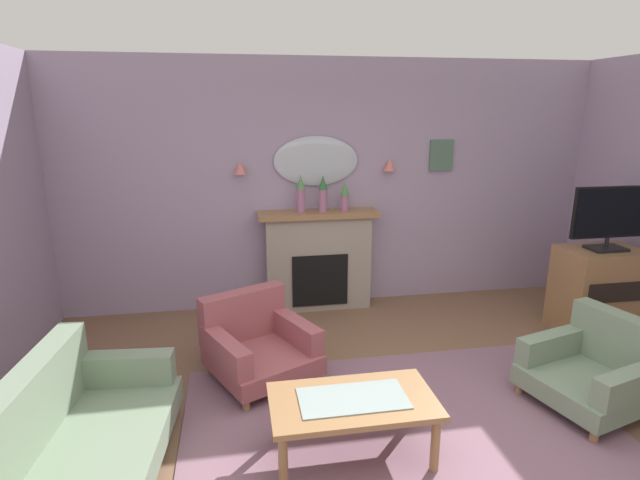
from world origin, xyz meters
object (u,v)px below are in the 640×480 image
at_px(wall_sconce_right, 390,165).
at_px(armchair_by_coffee_table, 597,368).
at_px(armchair_beside_couch, 257,343).
at_px(tv_flatscreen, 611,216).
at_px(mantel_vase_right, 301,193).
at_px(coffee_table, 353,406).
at_px(floral_couch, 66,447).
at_px(mantel_vase_centre, 323,193).
at_px(mantel_vase_left, 345,195).
at_px(framed_picture, 441,155).
at_px(wall_mirror, 316,161).
at_px(fireplace, 318,261).
at_px(tv_cabinet, 598,291).
at_px(wall_sconce_left, 240,168).

bearing_deg(wall_sconce_right, armchair_by_coffee_table, -67.67).
bearing_deg(armchair_beside_couch, tv_flatscreen, 4.20).
relative_size(mantel_vase_right, coffee_table, 0.39).
bearing_deg(floral_couch, mantel_vase_centre, 51.81).
relative_size(mantel_vase_centre, armchair_by_coffee_table, 0.41).
bearing_deg(armchair_beside_couch, coffee_table, -64.20).
relative_size(mantel_vase_left, framed_picture, 0.95).
relative_size(wall_mirror, wall_sconce_right, 6.86).
height_order(armchair_by_coffee_table, tv_flatscreen, tv_flatscreen).
distance_m(fireplace, armchair_by_coffee_table, 2.97).
distance_m(framed_picture, tv_cabinet, 2.22).
bearing_deg(wall_sconce_left, armchair_beside_couch, -87.69).
distance_m(coffee_table, tv_flatscreen, 3.42).
distance_m(wall_sconce_left, tv_flatscreen, 3.85).
bearing_deg(wall_sconce_left, coffee_table, -76.73).
bearing_deg(mantel_vase_centre, wall_sconce_right, 8.53).
bearing_deg(mantel_vase_centre, armchair_by_coffee_table, -51.99).
relative_size(armchair_by_coffee_table, tv_flatscreen, 1.19).
height_order(mantel_vase_right, tv_cabinet, mantel_vase_right).
bearing_deg(wall_sconce_right, armchair_beside_couch, -137.38).
height_order(framed_picture, coffee_table, framed_picture).
bearing_deg(wall_mirror, framed_picture, 0.38).
bearing_deg(floral_couch, armchair_by_coffee_table, 4.58).
bearing_deg(wall_mirror, mantel_vase_left, -29.54).
relative_size(wall_sconce_right, armchair_by_coffee_table, 0.14).
distance_m(mantel_vase_centre, wall_sconce_left, 0.95).
xyz_separation_m(mantel_vase_centre, armchair_by_coffee_table, (1.79, -2.29, -1.07)).
bearing_deg(armchair_beside_couch, floral_couch, -134.88).
bearing_deg(tv_cabinet, mantel_vase_right, 159.54).
height_order(mantel_vase_right, floral_couch, mantel_vase_right).
distance_m(mantel_vase_centre, tv_cabinet, 3.07).
relative_size(fireplace, wall_sconce_right, 9.71).
relative_size(wall_mirror, framed_picture, 2.67).
height_order(wall_sconce_left, wall_sconce_right, same).
bearing_deg(wall_mirror, tv_cabinet, -24.78).
bearing_deg(armchair_by_coffee_table, tv_cabinet, 51.99).
xyz_separation_m(tv_cabinet, tv_flatscreen, (0.00, -0.02, 0.80)).
bearing_deg(mantel_vase_centre, fireplace, 150.47).
relative_size(mantel_vase_right, tv_cabinet, 0.47).
distance_m(mantel_vase_centre, wall_sconce_right, 0.86).
bearing_deg(armchair_beside_couch, fireplace, 60.87).
bearing_deg(fireplace, mantel_vase_right, -171.94).
relative_size(mantel_vase_right, mantel_vase_centre, 1.03).
bearing_deg(tv_flatscreen, armchair_beside_couch, -175.80).
bearing_deg(wall_mirror, wall_sconce_right, -3.37).
bearing_deg(coffee_table, mantel_vase_left, 78.74).
bearing_deg(coffee_table, armchair_by_coffee_table, 7.99).
bearing_deg(wall_mirror, mantel_vase_centre, -73.61).
xyz_separation_m(mantel_vase_left, tv_flatscreen, (2.47, -1.13, -0.10)).
bearing_deg(wall_mirror, mantel_vase_right, -139.64).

